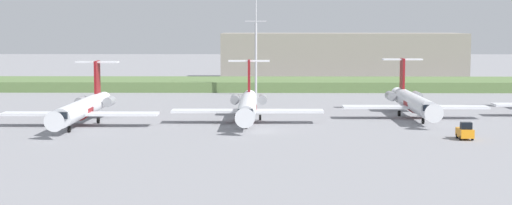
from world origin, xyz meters
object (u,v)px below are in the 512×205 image
at_px(regional_jet_third, 248,105).
at_px(regional_jet_fourth, 413,102).
at_px(antenna_mast, 256,48).
at_px(regional_jet_second, 83,108).
at_px(baggage_tug, 465,132).

xyz_separation_m(regional_jet_third, regional_jet_fourth, (26.31, 5.97, 0.00)).
bearing_deg(regional_jet_fourth, antenna_mast, 123.30).
distance_m(regional_jet_third, antenna_mast, 45.59).
bearing_deg(regional_jet_third, regional_jet_second, -170.65).
distance_m(regional_jet_second, antenna_mast, 55.48).
relative_size(regional_jet_third, regional_jet_fourth, 1.00).
relative_size(regional_jet_second, baggage_tug, 9.69).
height_order(regional_jet_second, regional_jet_fourth, same).
xyz_separation_m(regional_jet_third, baggage_tug, (28.57, -17.84, -1.53)).
distance_m(regional_jet_fourth, baggage_tug, 23.96).
xyz_separation_m(regional_jet_second, regional_jet_fourth, (50.62, 9.97, 0.00)).
bearing_deg(antenna_mast, regional_jet_fourth, -56.70).
relative_size(regional_jet_second, antenna_mast, 1.31).
height_order(regional_jet_third, regional_jet_fourth, same).
bearing_deg(regional_jet_third, regional_jet_fourth, 12.78).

